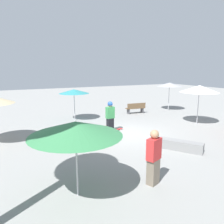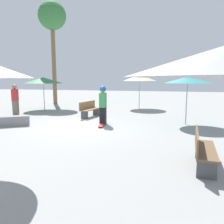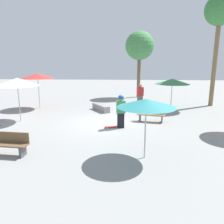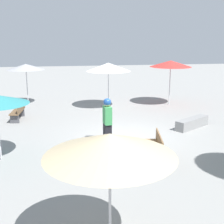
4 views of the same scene
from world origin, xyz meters
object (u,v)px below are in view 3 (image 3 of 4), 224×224
concrete_ledge (101,108)px  bench_far (151,114)px  shade_umbrella_red (38,76)px  shade_umbrella_green (172,81)px  palm_tree_center_right (140,46)px  palm_tree_right (220,13)px  shade_umbrella_white (17,82)px  bystander_watching (140,95)px  skater_main (121,110)px  bench_near (7,144)px  skateboard (112,127)px  shade_umbrella_teal (146,103)px

concrete_ledge → bench_far: 4.20m
concrete_ledge → shade_umbrella_red: shade_umbrella_red is taller
shade_umbrella_red → shade_umbrella_green: 9.86m
palm_tree_center_right → palm_tree_right: bearing=-126.5°
shade_umbrella_green → shade_umbrella_white: (-4.40, 9.54, 0.31)m
palm_tree_right → bystander_watching: 8.18m
bench_far → skater_main: bearing=47.2°
skater_main → concrete_ledge: bearing=-74.4°
bench_near → palm_tree_right: 16.28m
shade_umbrella_white → palm_tree_right: (5.44, -12.85, 4.52)m
palm_tree_center_right → palm_tree_right: (-4.05, -5.48, 2.01)m
skater_main → shade_umbrella_green: (5.32, -3.66, 1.03)m
skateboard → concrete_ledge: (4.05, 1.05, 0.16)m
skater_main → shade_umbrella_teal: (-3.66, -0.95, 1.07)m
shade_umbrella_red → shade_umbrella_white: (-3.63, -0.28, -0.10)m
concrete_ledge → bench_far: size_ratio=1.11×
shade_umbrella_white → bench_far: bearing=-87.1°
shade_umbrella_white → shade_umbrella_teal: bearing=-123.8°
shade_umbrella_teal → palm_tree_right: bearing=-31.0°
skater_main → palm_tree_right: size_ratio=0.22×
shade_umbrella_teal → palm_tree_right: (10.01, -6.01, 4.79)m
bench_near → bystander_watching: 10.96m
bench_far → shade_umbrella_teal: size_ratio=0.76×
bystander_watching → shade_umbrella_red: bearing=-11.9°
skateboard → skater_main: bearing=178.4°
skateboard → palm_tree_right: palm_tree_right is taller
shade_umbrella_red → palm_tree_right: (1.81, -13.13, 4.42)m
bench_far → palm_tree_center_right: palm_tree_center_right is taller
shade_umbrella_red → shade_umbrella_green: bearing=-85.5°
skater_main → bystander_watching: (5.76, -1.35, -0.07)m
shade_umbrella_green → bystander_watching: 2.59m
skater_main → bench_far: size_ratio=1.06×
bench_far → palm_tree_center_right: size_ratio=0.27×
concrete_ledge → bystander_watching: size_ratio=1.05×
palm_tree_center_right → bystander_watching: (-4.64, 0.13, -3.92)m
skater_main → shade_umbrella_red: (4.55, 6.16, 1.44)m
bench_far → palm_tree_right: bearing=-126.0°
skateboard → shade_umbrella_white: (0.98, 5.44, 2.23)m
shade_umbrella_green → bystander_watching: bearing=79.1°
bystander_watching → shade_umbrella_green: bearing=148.0°
shade_umbrella_red → shade_umbrella_white: bearing=-175.6°
palm_tree_right → concrete_ledge: bearing=105.6°
bench_far → shade_umbrella_teal: bearing=91.2°
palm_tree_center_right → shade_umbrella_green: bearing=-156.8°
palm_tree_center_right → bench_far: bearing=-178.5°
palm_tree_right → bench_near: bearing=132.2°
shade_umbrella_white → shade_umbrella_teal: size_ratio=1.16×
bench_near → shade_umbrella_white: size_ratio=0.65×
skateboard → shade_umbrella_green: shade_umbrella_green is taller
bench_far → shade_umbrella_red: size_ratio=0.64×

